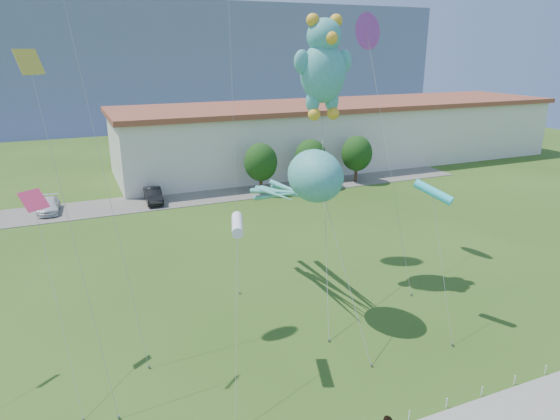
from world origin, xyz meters
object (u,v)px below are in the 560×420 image
Objects in this scene: warehouse at (343,132)px; teddy_bear_kite at (323,65)px; parked_car_black at (153,195)px; octopus_kite at (303,184)px; parked_car_white at (49,205)px.

teddy_bear_kite reaches higher than warehouse.
octopus_kite reaches higher than parked_car_black.
parked_car_white is 30.38m from octopus_kite.
warehouse is 29.15m from parked_car_black.
teddy_bear_kite reaches higher than parked_car_white.
parked_car_white is (-37.19, -8.50, -3.42)m from warehouse.
warehouse reaches higher than parked_car_black.
warehouse is 13.63× the size of parked_car_white.
parked_car_black reaches higher than parked_car_white.
warehouse is 38.09m from teddy_bear_kite.
warehouse is at bearing 16.73° from parked_car_white.
warehouse is at bearing 56.46° from octopus_kite.
teddy_bear_kite reaches higher than octopus_kite.
parked_car_black is at bearing -161.32° from warehouse.
teddy_bear_kite is at bearing -48.49° from parked_car_white.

